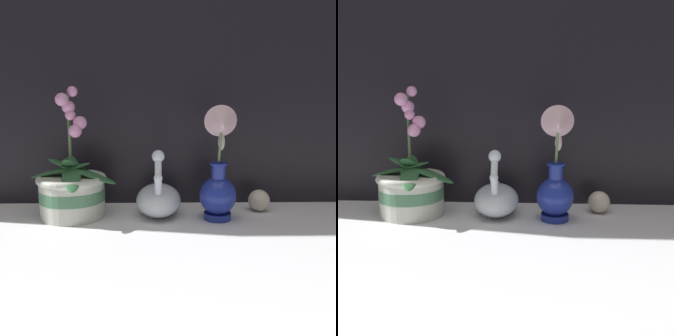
# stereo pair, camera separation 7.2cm
# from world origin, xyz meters

# --- Properties ---
(ground_plane) EXTENTS (2.80, 2.80, 0.00)m
(ground_plane) POSITION_xyz_m (0.00, 0.00, 0.00)
(ground_plane) COLOR white
(window_backdrop) EXTENTS (2.80, 0.03, 1.20)m
(window_backdrop) POSITION_xyz_m (0.00, 0.25, 0.60)
(window_backdrop) COLOR black
(window_backdrop) RESTS_ON ground_plane
(orchid_potted_plant) EXTENTS (0.25, 0.25, 0.36)m
(orchid_potted_plant) POSITION_xyz_m (-0.24, 0.11, 0.08)
(orchid_potted_plant) COLOR beige
(orchid_potted_plant) RESTS_ON ground_plane
(swan_figurine) EXTENTS (0.13, 0.20, 0.19)m
(swan_figurine) POSITION_xyz_m (0.00, 0.12, 0.05)
(swan_figurine) COLOR silver
(swan_figurine) RESTS_ON ground_plane
(blue_vase) EXTENTS (0.10, 0.13, 0.31)m
(blue_vase) POSITION_xyz_m (0.16, 0.07, 0.12)
(blue_vase) COLOR navy
(blue_vase) RESTS_ON ground_plane
(glass_sphere) EXTENTS (0.06, 0.06, 0.06)m
(glass_sphere) POSITION_xyz_m (0.29, 0.15, 0.03)
(glass_sphere) COLOR beige
(glass_sphere) RESTS_ON ground_plane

